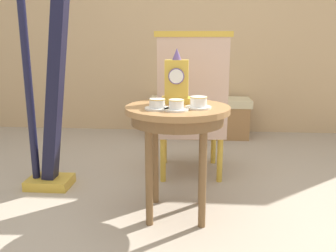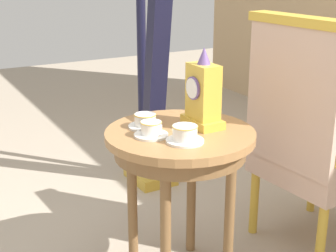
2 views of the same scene
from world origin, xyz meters
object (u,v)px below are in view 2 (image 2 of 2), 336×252
Objects in this scene: side_table at (180,151)px; teacup_center at (185,134)px; harp at (152,76)px; mantel_clock at (203,95)px; teacup_right at (151,130)px; teacup_left at (145,121)px; armchair at (310,133)px.

side_table is 4.63× the size of teacup_center.
teacup_center is 0.09× the size of harp.
mantel_clock is (-0.01, 0.12, 0.22)m from side_table.
side_table is 0.18m from teacup_right.
harp is at bearing 159.47° from side_table.
harp reaches higher than side_table.
harp is (-0.95, 0.35, 0.09)m from side_table.
teacup_left is at bearing -135.80° from side_table.
mantel_clock reaches higher than side_table.
teacup_left is 0.27m from mantel_clock.
teacup_left is at bearing -113.67° from mantel_clock.
teacup_right is 0.81m from armchair.
harp reaches higher than armchair.
mantel_clock is at bearing -14.37° from harp.
teacup_right is 0.15m from teacup_center.
side_table is at bearing -83.82° from mantel_clock.
teacup_center is at bearing 13.35° from teacup_left.
side_table is at bearing 90.06° from teacup_right.
harp is at bearing 159.21° from teacup_center.
armchair reaches higher than teacup_left.
armchair is (0.08, 0.55, -0.24)m from mantel_clock.
armchair reaches higher than side_table.
side_table is at bearing -96.24° from armchair.
teacup_right is (0.00, -0.14, 0.12)m from side_table.
mantel_clock is (0.10, 0.22, 0.11)m from teacup_left.
teacup_right is at bearing -89.94° from side_table.
harp reaches higher than teacup_center.
side_table is 0.61× the size of armchair.
side_table is 4.98× the size of teacup_right.
harp is (-1.07, 0.41, -0.03)m from teacup_center.
teacup_center is (0.23, 0.06, 0.00)m from teacup_left.
mantel_clock is at bearing 96.18° from side_table.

